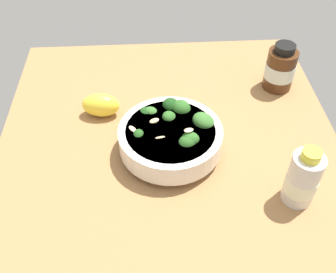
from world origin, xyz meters
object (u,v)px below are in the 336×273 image
object	(u,v)px
bottle_short	(302,179)
lemon_wedge	(101,105)
bottle_tall	(280,69)
bowl_of_broccoli	(170,136)

from	to	relation	value
bottle_short	lemon_wedge	bearing A→B (deg)	-124.59
lemon_wedge	bottle_short	size ratio (longest dim) A/B	0.67
bottle_tall	bottle_short	xyz separation A→B (cm)	(31.46, -4.67, 0.13)
bowl_of_broccoli	bottle_tall	size ratio (longest dim) A/B	1.79
bottle_short	bottle_tall	bearing A→B (deg)	171.56
lemon_wedge	bottle_short	world-z (taller)	bottle_short
bowl_of_broccoli	lemon_wedge	distance (cm)	17.79
bowl_of_broccoli	bottle_tall	distance (cm)	31.93
bowl_of_broccoli	lemon_wedge	xyz separation A→B (cm)	(-11.27, -13.72, -1.17)
bottle_tall	bottle_short	world-z (taller)	bottle_short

